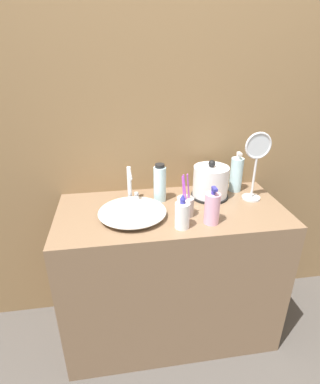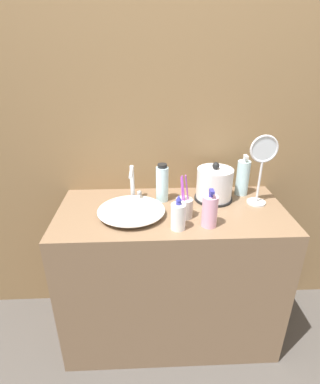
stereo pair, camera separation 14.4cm
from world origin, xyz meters
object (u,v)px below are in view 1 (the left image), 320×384
hand_cream_bottle (236,174)px  vanity_mirror (256,160)px  shampoo_bottle (182,215)px  lotion_bottle (212,208)px  electric_kettle (210,183)px  mouthwash_bottle (160,183)px  faucet (131,183)px  toothbrush_cup (185,206)px

hand_cream_bottle → vanity_mirror: vanity_mirror is taller
shampoo_bottle → lotion_bottle: bearing=7.7°
electric_kettle → mouthwash_bottle: electric_kettle is taller
faucet → hand_cream_bottle: bearing=4.7°
electric_kettle → vanity_mirror: vanity_mirror is taller
faucet → electric_kettle: bearing=-1.3°
lotion_bottle → shampoo_bottle: lotion_bottle is taller
shampoo_bottle → vanity_mirror: size_ratio=0.46×
shampoo_bottle → hand_cream_bottle: bearing=41.7°
faucet → lotion_bottle: 0.44m
shampoo_bottle → electric_kettle: bearing=52.5°
lotion_bottle → hand_cream_bottle: bearing=53.1°
faucet → electric_kettle: (0.42, -0.01, -0.02)m
electric_kettle → faucet: bearing=178.7°
hand_cream_bottle → electric_kettle: bearing=-160.7°
faucet → lotion_bottle: faucet is taller
faucet → vanity_mirror: (0.63, -0.07, 0.11)m
hand_cream_bottle → faucet: bearing=-175.3°
lotion_bottle → shampoo_bottle: bearing=-172.3°
electric_kettle → shampoo_bottle: bearing=-127.5°
vanity_mirror → lotion_bottle: bearing=-144.3°
mouthwash_bottle → vanity_mirror: vanity_mirror is taller
electric_kettle → toothbrush_cup: size_ratio=0.94×
mouthwash_bottle → vanity_mirror: bearing=-6.8°
shampoo_bottle → hand_cream_bottle: (0.38, 0.34, 0.03)m
shampoo_bottle → hand_cream_bottle: size_ratio=0.73×
faucet → shampoo_bottle: 0.36m
faucet → hand_cream_bottle: (0.59, 0.05, -0.01)m
faucet → hand_cream_bottle: size_ratio=0.82×
faucet → mouthwash_bottle: (0.15, -0.01, -0.01)m
toothbrush_cup → shampoo_bottle: 0.11m
electric_kettle → shampoo_bottle: size_ratio=1.27×
toothbrush_cup → mouthwash_bottle: bearing=117.8°
shampoo_bottle → toothbrush_cup: bearing=69.6°
faucet → lotion_bottle: (0.35, -0.27, -0.03)m
electric_kettle → vanity_mirror: size_ratio=0.58×
faucet → toothbrush_cup: (0.24, -0.19, -0.06)m
shampoo_bottle → hand_cream_bottle: 0.51m
shampoo_bottle → vanity_mirror: bearing=27.8°
mouthwash_bottle → hand_cream_bottle: bearing=7.3°
hand_cream_bottle → shampoo_bottle: bearing=-138.3°
shampoo_bottle → mouthwash_bottle: 0.29m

